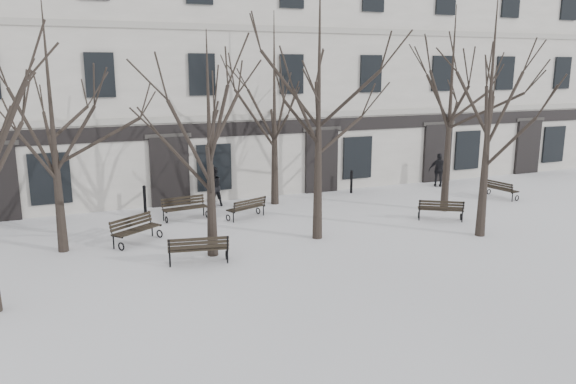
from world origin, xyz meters
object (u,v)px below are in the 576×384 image
tree_2 (319,73)px  bench_2 (441,209)px  bench_5 (500,189)px  tree_1 (209,118)px  bench_4 (247,207)px  tree_3 (491,90)px  bench_3 (185,207)px  bench_0 (135,229)px  bench_1 (198,248)px

tree_2 → bench_2: tree_2 is taller
bench_2 → bench_5: bench_2 is taller
tree_1 → tree_2: size_ratio=0.76×
bench_4 → tree_2: bearing=90.8°
tree_1 → tree_3: (9.08, -1.50, 0.75)m
bench_2 → bench_3: bench_3 is taller
bench_0 → bench_4: (4.38, 1.52, -0.04)m
tree_3 → bench_2: (-0.06, 2.11, -4.51)m
bench_0 → bench_5: (15.85, 0.50, -0.05)m
bench_0 → bench_2: size_ratio=1.05×
tree_2 → bench_1: (-4.35, -1.00, -5.03)m
bench_1 → bench_4: bearing=-113.4°
tree_1 → bench_5: size_ratio=4.10×
bench_1 → bench_5: 14.80m
bench_4 → bench_5: bearing=153.0°
tree_2 → bench_0: (-5.78, 1.82, -5.03)m
bench_4 → bench_2: bearing=133.0°
tree_1 → bench_2: (9.02, 0.61, -3.76)m
tree_3 → bench_5: bearing=41.5°
tree_2 → bench_2: 7.31m
tree_3 → bench_0: size_ratio=4.46×
tree_3 → bench_4: tree_3 is taller
bench_4 → bench_5: 11.52m
bench_0 → bench_3: size_ratio=1.01×
bench_3 → tree_3: bearing=-41.5°
tree_1 → bench_1: size_ratio=3.65×
bench_3 → tree_1: bearing=-99.0°
tree_1 → bench_3: tree_1 is taller
bench_3 → bench_4: bench_3 is taller
bench_5 → tree_1: bearing=92.5°
tree_2 → tree_3: tree_2 is taller
tree_3 → bench_1: bearing=174.8°
bench_1 → bench_2: 9.69m
bench_5 → bench_3: bearing=73.8°
bench_1 → bench_2: bearing=-161.9°
bench_3 → bench_5: bench_3 is taller
bench_4 → tree_1: bearing=35.7°
bench_5 → tree_3: bearing=123.0°
tree_2 → bench_0: bearing=162.5°
tree_3 → bench_5: 7.79m
tree_3 → bench_5: size_ratio=4.82×
tree_2 → bench_4: tree_2 is taller
bench_1 → tree_3: bearing=-174.4°
bench_0 → bench_4: 4.63m
bench_4 → bench_1: bearing=33.9°
tree_1 → bench_2: tree_1 is taller
tree_3 → bench_1: 10.70m
tree_3 → bench_0: tree_3 is taller
tree_3 → bench_1: (-9.67, 0.89, -4.48)m
bench_3 → bench_0: bearing=-139.9°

